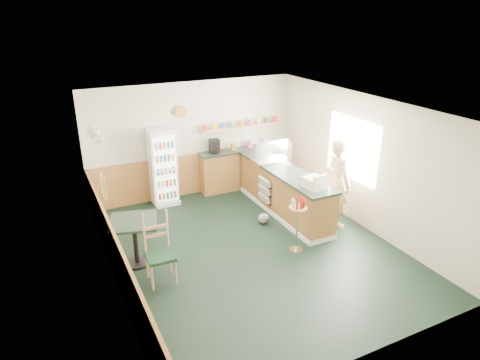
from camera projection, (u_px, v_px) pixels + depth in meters
ground at (252, 249)px, 8.06m from camera, size 6.00×6.00×0.00m
room_envelope at (224, 163)px, 8.00m from camera, size 5.04×6.02×2.72m
service_counter at (284, 193)px, 9.33m from camera, size 0.68×3.01×1.01m
back_counter at (242, 166)px, 10.67m from camera, size 2.24×0.42×1.69m
drinks_fridge at (163, 167)px, 9.66m from camera, size 0.58×0.51×1.75m
display_case at (271, 152)px, 9.53m from camera, size 0.82×0.43×0.47m
cash_register at (315, 182)px, 8.19m from camera, size 0.40×0.42×0.21m
shopkeeper at (338, 183)px, 8.67m from camera, size 0.51×0.66×1.86m
condiment_stand at (298, 216)px, 7.76m from camera, size 0.33×0.33×1.04m
newspaper_rack at (264, 190)px, 9.37m from camera, size 0.09×0.47×0.55m
cafe_table at (135, 234)px, 7.38m from camera, size 0.96×0.96×0.86m
cafe_chair at (158, 246)px, 6.97m from camera, size 0.47×0.47×1.20m
dog_doorstop at (264, 218)px, 8.97m from camera, size 0.22×0.28×0.26m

